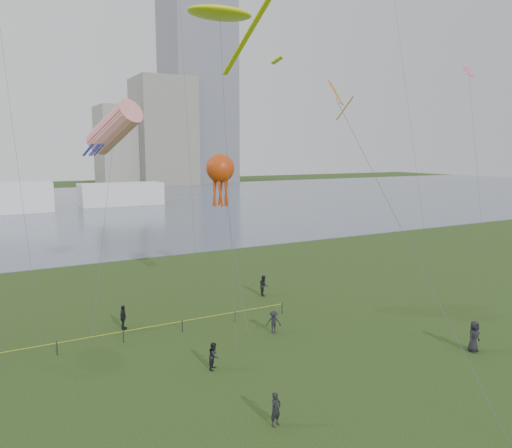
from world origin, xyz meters
TOP-DOWN VIEW (x-y plane):
  - ground_plane at (0.00, 0.00)m, footprint 400.00×400.00m
  - lake at (0.00, 100.00)m, footprint 400.00×120.00m
  - tower at (62.00, 168.00)m, footprint 24.00×24.00m
  - building_mid at (46.00, 162.00)m, footprint 20.00×20.00m
  - building_low at (32.00, 168.00)m, footprint 16.00×18.00m
  - pavilion_right at (14.00, 98.00)m, footprint 18.00×7.00m
  - fence at (-12.60, 15.86)m, footprint 24.07×0.07m
  - spectator_a at (-3.00, 9.48)m, footprint 0.94×0.95m
  - spectator_b at (2.82, 12.62)m, footprint 1.16×1.00m
  - spectator_c at (-5.87, 18.28)m, footprint 0.87×1.07m
  - spectator_d at (11.94, 4.01)m, footprint 1.01×0.74m
  - spectator_f at (-3.01, 2.76)m, footprint 0.65×0.52m
  - spectator_g at (6.67, 20.67)m, footprint 0.88×1.00m
  - kite_stingray at (2.30, 19.44)m, footprint 5.55×10.05m
  - kite_windsock at (-5.05, 22.06)m, footprint 5.13×7.48m
  - kite_octopus at (2.14, 19.42)m, footprint 2.24×7.76m
  - kite_delta at (5.55, 9.37)m, footprint 1.68×14.16m

SIDE VIEW (x-z plane):
  - ground_plane at x=0.00m, z-range 0.00..0.00m
  - lake at x=0.00m, z-range -0.02..0.06m
  - fence at x=-12.60m, z-range 0.03..1.08m
  - spectator_a at x=-3.00m, z-range 0.00..1.55m
  - spectator_b at x=2.82m, z-range 0.00..1.55m
  - spectator_f at x=-3.01m, z-range 0.00..1.55m
  - spectator_c at x=-5.87m, z-range 0.00..1.70m
  - spectator_g at x=6.67m, z-range 0.00..1.73m
  - spectator_d at x=11.94m, z-range 0.00..1.92m
  - pavilion_right at x=14.00m, z-range 0.00..5.00m
  - kite_octopus at x=2.14m, z-range 4.83..16.82m
  - kite_windsock at x=-5.05m, z-range 5.94..21.79m
  - building_low at x=32.00m, z-range 0.00..28.00m
  - kite_delta at x=5.55m, z-range 6.78..23.19m
  - building_mid at x=46.00m, z-range 0.00..38.00m
  - kite_stingray at x=2.30m, z-range 10.77..33.27m
  - tower at x=62.00m, z-range 0.00..120.00m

